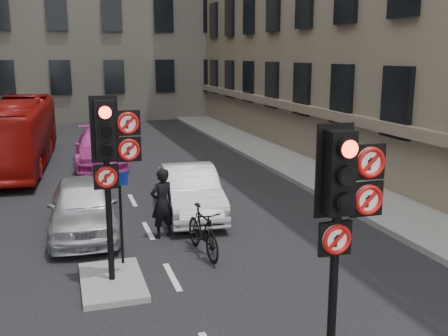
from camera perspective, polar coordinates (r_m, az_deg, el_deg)
pavement_right at (r=19.64m, az=10.93°, el=-0.79°), size 3.00×50.00×0.16m
centre_island at (r=10.77m, az=-12.07°, el=-12.01°), size 1.20×2.00×0.12m
signal_near at (r=7.00m, az=12.88°, el=-3.41°), size 0.91×0.40×3.58m
signal_far at (r=9.99m, az=-12.24°, el=1.98°), size 0.91×0.40×3.58m
car_silver at (r=13.67m, az=-15.08°, el=-4.03°), size 1.80×4.18×1.41m
car_white at (r=14.76m, az=-3.70°, el=-2.51°), size 1.80×4.24×1.36m
car_pink at (r=21.98m, az=-13.29°, el=2.18°), size 2.23×5.02×1.43m
bus_red at (r=22.51m, az=-21.67°, el=3.51°), size 2.94×9.85×2.71m
motorcycle at (r=11.84m, az=-2.33°, el=-6.87°), size 0.70×1.90×1.12m
motorcyclist at (r=12.96m, az=-6.76°, el=-3.81°), size 0.74×0.62×1.74m
info_sign at (r=11.02m, az=-11.19°, el=-3.97°), size 0.34×0.13×1.98m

